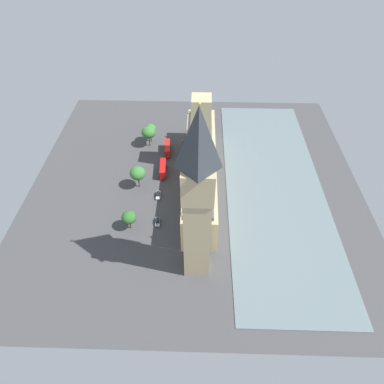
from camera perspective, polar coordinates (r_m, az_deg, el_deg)
ground_plane at (r=146.41m, az=0.56°, el=1.49°), size 142.37×142.37×0.00m
river_thames at (r=149.89m, az=13.75°, el=1.22°), size 41.34×128.14×0.25m
parliament_building at (r=141.48m, az=1.41°, el=4.71°), size 12.93×72.37×34.41m
clock_tower at (r=93.19m, az=0.95°, el=-1.41°), size 9.21×9.21×63.38m
double_decker_bus_opposite_hall at (r=161.96m, az=-4.23°, el=7.45°), size 3.31×10.66×4.75m
double_decker_bus_trailing at (r=150.38m, az=-4.99°, el=4.01°), size 3.08×10.62×4.75m
car_white_by_river_gate at (r=140.65m, az=-5.78°, el=-0.50°), size 2.02×4.77×1.74m
car_silver_under_trees at (r=130.64m, az=-5.90°, el=-5.04°), size 2.17×4.57×1.74m
pedestrian_leading at (r=170.10m, az=-1.63°, el=8.79°), size 0.64×0.66×1.58m
plane_tree_far_end at (r=164.77m, az=-7.45°, el=10.08°), size 6.79×6.79×10.66m
plane_tree_corner at (r=167.83m, az=-7.15°, el=10.64°), size 5.57×5.57×9.75m
plane_tree_near_tower at (r=126.85m, az=-10.74°, el=-4.30°), size 5.55×5.55×8.30m
plane_tree_midblock at (r=141.79m, az=-9.28°, el=3.17°), size 6.57×6.57×10.35m
street_lamp_kerbside at (r=130.03m, az=-9.90°, el=-3.87°), size 0.56×0.56×5.63m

